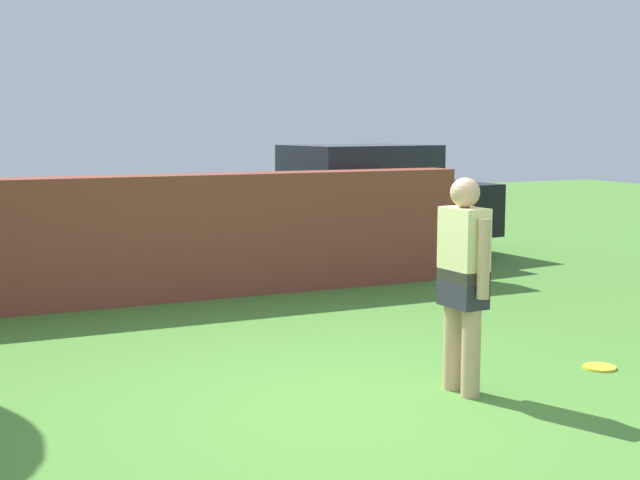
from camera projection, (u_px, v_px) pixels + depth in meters
ground_plane at (349, 408)px, 6.11m from camera, size 40.00×40.00×0.00m
brick_wall at (47, 244)px, 9.32m from camera, size 10.11×0.50×1.44m
person at (463, 275)px, 6.35m from camera, size 0.25×0.54×1.62m
car at (359, 203)px, 12.65m from camera, size 4.37×2.30×1.72m
frisbee_yellow at (599, 367)px, 7.12m from camera, size 0.27×0.27×0.02m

